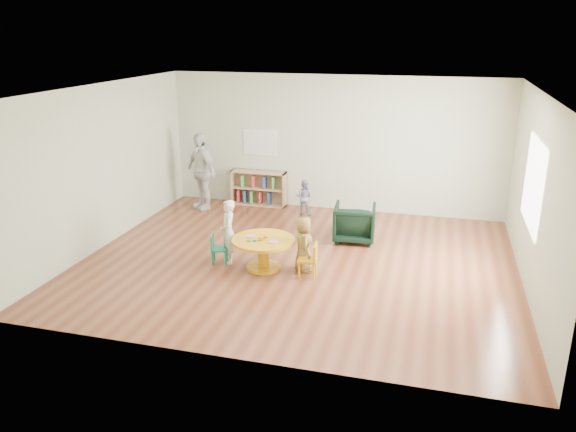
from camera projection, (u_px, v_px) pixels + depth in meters
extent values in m
plane|color=brown|center=(298.00, 261.00, 9.31)|extent=(7.00, 7.00, 0.00)
cube|color=white|center=(299.00, 93.00, 8.44)|extent=(7.00, 6.00, 0.10)
cube|color=#B4C1A5|center=(334.00, 144.00, 11.61)|extent=(7.00, 0.10, 2.80)
cube|color=#B4C1A5|center=(231.00, 248.00, 6.12)|extent=(7.00, 0.10, 2.80)
cube|color=#B4C1A5|center=(103.00, 166.00, 9.74)|extent=(0.10, 6.00, 2.80)
cube|color=#B4C1A5|center=(536.00, 196.00, 8.00)|extent=(0.10, 6.00, 2.80)
cube|color=white|center=(533.00, 184.00, 8.24)|extent=(0.02, 1.60, 1.30)
cylinder|color=gold|center=(264.00, 255.00, 8.97)|extent=(0.18, 0.18, 0.46)
cylinder|color=gold|center=(264.00, 267.00, 9.04)|extent=(0.56, 0.56, 0.04)
cylinder|color=gold|center=(263.00, 240.00, 8.89)|extent=(1.01, 1.01, 0.04)
cylinder|color=#DD8083|center=(251.00, 236.00, 8.99)|extent=(0.15, 0.15, 0.01)
cylinder|color=#DD8083|center=(274.00, 242.00, 8.75)|extent=(0.17, 0.17, 0.01)
cylinder|color=gold|center=(261.00, 238.00, 8.86)|extent=(0.05, 0.12, 0.04)
cylinder|color=#136E29|center=(259.00, 240.00, 8.79)|extent=(0.03, 0.05, 0.02)
cylinder|color=#136E29|center=(263.00, 236.00, 8.94)|extent=(0.03, 0.05, 0.02)
cube|color=#F43A17|center=(266.00, 237.00, 8.93)|extent=(0.07, 0.06, 0.02)
cube|color=#D86212|center=(261.00, 238.00, 8.90)|extent=(0.05, 0.05, 0.02)
cube|color=blue|center=(255.00, 241.00, 8.79)|extent=(0.05, 0.05, 0.02)
cube|color=#136E29|center=(248.00, 241.00, 8.78)|extent=(0.06, 0.07, 0.02)
cube|color=#177F5C|center=(220.00, 249.00, 9.17)|extent=(0.33, 0.33, 0.04)
cube|color=#177F5C|center=(212.00, 241.00, 9.13)|extent=(0.09, 0.27, 0.23)
cylinder|color=#177F5C|center=(214.00, 254.00, 9.32)|extent=(0.03, 0.03, 0.23)
cylinder|color=#177F5C|center=(213.00, 259.00, 9.12)|extent=(0.03, 0.03, 0.23)
cylinder|color=#177F5C|center=(227.00, 254.00, 9.32)|extent=(0.03, 0.03, 0.23)
cylinder|color=#177F5C|center=(226.00, 259.00, 9.11)|extent=(0.03, 0.03, 0.23)
cube|color=gold|center=(307.00, 260.00, 8.68)|extent=(0.31, 0.31, 0.04)
cube|color=gold|center=(316.00, 252.00, 8.62)|extent=(0.05, 0.29, 0.25)
cylinder|color=gold|center=(314.00, 272.00, 8.60)|extent=(0.03, 0.03, 0.25)
cylinder|color=gold|center=(316.00, 266.00, 8.82)|extent=(0.03, 0.03, 0.25)
cylinder|color=gold|center=(299.00, 271.00, 8.64)|extent=(0.03, 0.03, 0.25)
cylinder|color=gold|center=(301.00, 265.00, 8.86)|extent=(0.03, 0.03, 0.25)
cube|color=tan|center=(233.00, 186.00, 12.32)|extent=(0.03, 0.30, 0.75)
cube|color=tan|center=(285.00, 190.00, 12.03)|extent=(0.03, 0.30, 0.75)
cube|color=tan|center=(259.00, 204.00, 12.29)|extent=(1.20, 0.30, 0.03)
cube|color=tan|center=(258.00, 172.00, 12.06)|extent=(1.20, 0.30, 0.03)
cube|color=tan|center=(259.00, 188.00, 12.18)|extent=(1.14, 0.28, 0.03)
cube|color=tan|center=(261.00, 186.00, 12.31)|extent=(1.20, 0.02, 0.75)
cube|color=#CE363F|center=(239.00, 195.00, 12.33)|extent=(0.04, 0.18, 0.26)
cube|color=#2D4F9E|center=(246.00, 196.00, 12.30)|extent=(0.04, 0.18, 0.26)
cube|color=#53B556|center=(252.00, 196.00, 12.26)|extent=(0.04, 0.18, 0.26)
cube|color=#CE363F|center=(261.00, 197.00, 12.21)|extent=(0.04, 0.18, 0.26)
cube|color=#2D4F9E|center=(270.00, 198.00, 12.16)|extent=(0.04, 0.18, 0.26)
cube|color=#53B556|center=(243.00, 181.00, 12.20)|extent=(0.04, 0.18, 0.26)
cube|color=#CE363F|center=(254.00, 181.00, 12.14)|extent=(0.04, 0.18, 0.26)
cube|color=#2D4F9E|center=(265.00, 182.00, 12.08)|extent=(0.04, 0.18, 0.26)
cube|color=#53B556|center=(274.00, 183.00, 12.03)|extent=(0.04, 0.18, 0.26)
cube|color=white|center=(260.00, 142.00, 12.01)|extent=(0.74, 0.01, 0.54)
cube|color=#FB3438|center=(260.00, 142.00, 12.01)|extent=(0.70, 0.00, 0.50)
imported|color=black|center=(354.00, 223.00, 10.13)|extent=(0.78, 0.80, 0.68)
imported|color=silver|center=(228.00, 232.00, 9.12)|extent=(0.39, 0.46, 1.06)
imported|color=gold|center=(304.00, 244.00, 8.81)|extent=(0.44, 0.51, 0.90)
imported|color=#1C2647|center=(304.00, 197.00, 11.56)|extent=(0.38, 0.31, 0.74)
imported|color=silver|center=(201.00, 171.00, 11.81)|extent=(1.01, 0.85, 1.62)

